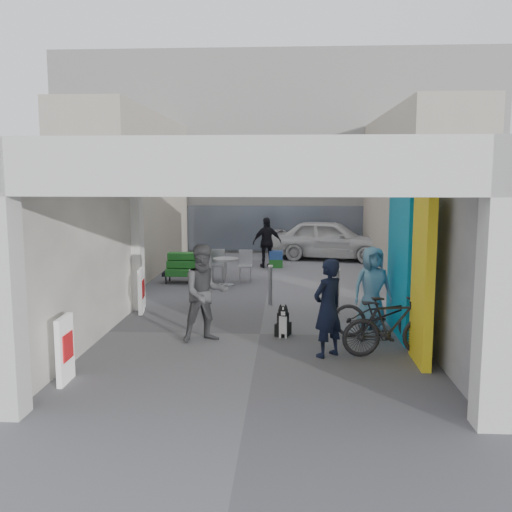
# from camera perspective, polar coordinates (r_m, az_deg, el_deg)

# --- Properties ---
(ground) EXTENTS (90.00, 90.00, 0.00)m
(ground) POSITION_cam_1_polar(r_m,az_deg,el_deg) (11.19, 0.40, -7.80)
(ground) COLOR #5D5D62
(ground) RESTS_ON ground
(arcade_canopy) EXTENTS (6.40, 6.45, 6.40)m
(arcade_canopy) POSITION_cam_1_polar(r_m,az_deg,el_deg) (9.97, 3.28, 3.71)
(arcade_canopy) COLOR silver
(arcade_canopy) RESTS_ON ground
(far_building) EXTENTS (18.00, 4.08, 8.00)m
(far_building) POSITION_cam_1_polar(r_m,az_deg,el_deg) (24.78, 2.01, 10.10)
(far_building) COLOR white
(far_building) RESTS_ON ground
(plaza_bldg_left) EXTENTS (2.00, 9.00, 5.00)m
(plaza_bldg_left) POSITION_cam_1_polar(r_m,az_deg,el_deg) (18.95, -12.25, 6.11)
(plaza_bldg_left) COLOR #ADA48F
(plaza_bldg_left) RESTS_ON ground
(plaza_bldg_right) EXTENTS (2.00, 9.00, 5.00)m
(plaza_bldg_right) POSITION_cam_1_polar(r_m,az_deg,el_deg) (18.70, 15.56, 5.98)
(plaza_bldg_right) COLOR #ADA48F
(plaza_bldg_right) RESTS_ON ground
(bollard_left) EXTENTS (0.09, 0.09, 0.85)m
(bollard_left) POSITION_cam_1_polar(r_m,az_deg,el_deg) (13.61, -6.45, -3.19)
(bollard_left) COLOR gray
(bollard_left) RESTS_ON ground
(bollard_center) EXTENTS (0.09, 0.09, 0.94)m
(bollard_center) POSITION_cam_1_polar(r_m,az_deg,el_deg) (13.59, 1.45, -2.97)
(bollard_center) COLOR gray
(bollard_center) RESTS_ON ground
(bollard_right) EXTENTS (0.09, 0.09, 0.90)m
(bollard_right) POSITION_cam_1_polar(r_m,az_deg,el_deg) (13.46, 8.15, -3.22)
(bollard_right) COLOR gray
(bollard_right) RESTS_ON ground
(advert_board_near) EXTENTS (0.11, 0.55, 1.00)m
(advert_board_near) POSITION_cam_1_polar(r_m,az_deg,el_deg) (8.97, -18.55, -8.84)
(advert_board_near) COLOR white
(advert_board_near) RESTS_ON ground
(advert_board_far) EXTENTS (0.17, 0.56, 1.00)m
(advert_board_far) POSITION_cam_1_polar(r_m,az_deg,el_deg) (13.06, -11.39, -3.40)
(advert_board_far) COLOR white
(advert_board_far) RESTS_ON ground
(cafe_set) EXTENTS (1.53, 1.23, 0.92)m
(cafe_set) POSITION_cam_1_polar(r_m,az_deg,el_deg) (16.41, -3.36, -1.60)
(cafe_set) COLOR #9FA0A4
(cafe_set) RESTS_ON ground
(produce_stand) EXTENTS (1.29, 0.70, 0.85)m
(produce_stand) POSITION_cam_1_polar(r_m,az_deg,el_deg) (16.61, -7.01, -1.50)
(produce_stand) COLOR black
(produce_stand) RESTS_ON ground
(crate_stack) EXTENTS (0.47, 0.38, 0.56)m
(crate_stack) POSITION_cam_1_polar(r_m,az_deg,el_deg) (19.27, 1.99, -0.32)
(crate_stack) COLOR #1A5B1A
(crate_stack) RESTS_ON ground
(border_collie) EXTENTS (0.24, 0.47, 0.65)m
(border_collie) POSITION_cam_1_polar(r_m,az_deg,el_deg) (10.97, 2.72, -6.75)
(border_collie) COLOR black
(border_collie) RESTS_ON ground
(man_with_dog) EXTENTS (0.73, 0.71, 1.68)m
(man_with_dog) POSITION_cam_1_polar(r_m,az_deg,el_deg) (9.71, 7.20, -5.17)
(man_with_dog) COLOR black
(man_with_dog) RESTS_ON ground
(man_back_turned) EXTENTS (1.08, 0.98, 1.81)m
(man_back_turned) POSITION_cam_1_polar(r_m,az_deg,el_deg) (10.57, -5.11, -3.73)
(man_back_turned) COLOR #404143
(man_back_turned) RESTS_ON ground
(man_elderly) EXTENTS (0.92, 0.72, 1.65)m
(man_elderly) POSITION_cam_1_polar(r_m,az_deg,el_deg) (11.72, 11.55, -3.09)
(man_elderly) COLOR #598DAE
(man_elderly) RESTS_ON ground
(man_crates) EXTENTS (1.07, 0.68, 1.69)m
(man_crates) POSITION_cam_1_polar(r_m,az_deg,el_deg) (19.20, 1.12, 1.36)
(man_crates) COLOR black
(man_crates) RESTS_ON ground
(bicycle_front) EXTENTS (1.97, 1.19, 0.98)m
(bicycle_front) POSITION_cam_1_polar(r_m,az_deg,el_deg) (10.94, 12.51, -5.71)
(bicycle_front) COLOR black
(bicycle_front) RESTS_ON ground
(bicycle_rear) EXTENTS (1.77, 0.77, 1.03)m
(bicycle_rear) POSITION_cam_1_polar(r_m,az_deg,el_deg) (10.01, 13.41, -6.85)
(bicycle_rear) COLOR black
(bicycle_rear) RESTS_ON ground
(white_van) EXTENTS (4.64, 2.69, 1.48)m
(white_van) POSITION_cam_1_polar(r_m,az_deg,el_deg) (21.28, 7.38, 1.65)
(white_van) COLOR silver
(white_van) RESTS_ON ground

